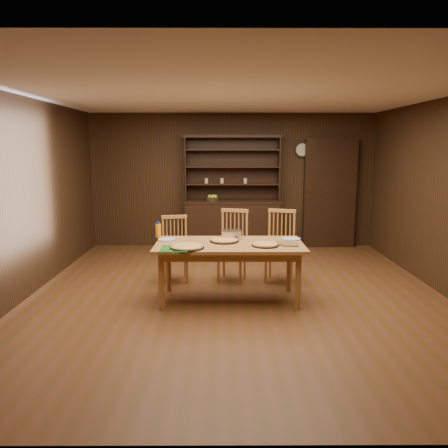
{
  "coord_description": "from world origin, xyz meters",
  "views": [
    {
      "loc": [
        -0.19,
        -5.59,
        1.94
      ],
      "look_at": [
        -0.17,
        0.4,
        0.89
      ],
      "focal_mm": 35.0,
      "sensor_mm": 36.0,
      "label": 1
    }
  ],
  "objects_px": {
    "dining_table": "(229,250)",
    "chair_right": "(280,243)",
    "china_hutch": "(232,218)",
    "chair_left": "(175,247)",
    "juice_bottle": "(158,230)",
    "chair_center": "(233,243)"
  },
  "relations": [
    {
      "from": "chair_center",
      "to": "chair_right",
      "type": "height_order",
      "value": "chair_right"
    },
    {
      "from": "china_hutch",
      "to": "chair_left",
      "type": "relative_size",
      "value": 2.26
    },
    {
      "from": "juice_bottle",
      "to": "chair_center",
      "type": "bearing_deg",
      "value": 27.27
    },
    {
      "from": "chair_left",
      "to": "chair_right",
      "type": "bearing_deg",
      "value": -11.31
    },
    {
      "from": "chair_left",
      "to": "chair_right",
      "type": "height_order",
      "value": "chair_right"
    },
    {
      "from": "dining_table",
      "to": "chair_right",
      "type": "distance_m",
      "value": 1.15
    },
    {
      "from": "chair_right",
      "to": "juice_bottle",
      "type": "distance_m",
      "value": 1.8
    },
    {
      "from": "china_hutch",
      "to": "juice_bottle",
      "type": "xyz_separation_m",
      "value": [
        -1.06,
        -2.58,
        0.25
      ]
    },
    {
      "from": "dining_table",
      "to": "juice_bottle",
      "type": "height_order",
      "value": "juice_bottle"
    },
    {
      "from": "dining_table",
      "to": "juice_bottle",
      "type": "bearing_deg",
      "value": 158.42
    },
    {
      "from": "chair_center",
      "to": "juice_bottle",
      "type": "height_order",
      "value": "chair_center"
    },
    {
      "from": "china_hutch",
      "to": "juice_bottle",
      "type": "relative_size",
      "value": 10.3
    },
    {
      "from": "juice_bottle",
      "to": "china_hutch",
      "type": "bearing_deg",
      "value": 67.74
    },
    {
      "from": "dining_table",
      "to": "chair_left",
      "type": "distance_m",
      "value": 1.18
    },
    {
      "from": "china_hutch",
      "to": "chair_right",
      "type": "height_order",
      "value": "china_hutch"
    },
    {
      "from": "china_hutch",
      "to": "dining_table",
      "type": "bearing_deg",
      "value": -92.02
    },
    {
      "from": "dining_table",
      "to": "juice_bottle",
      "type": "relative_size",
      "value": 8.83
    },
    {
      "from": "china_hutch",
      "to": "chair_right",
      "type": "distance_m",
      "value": 2.2
    },
    {
      "from": "chair_left",
      "to": "juice_bottle",
      "type": "relative_size",
      "value": 4.55
    },
    {
      "from": "china_hutch",
      "to": "chair_left",
      "type": "distance_m",
      "value": 2.27
    },
    {
      "from": "chair_left",
      "to": "juice_bottle",
      "type": "height_order",
      "value": "same"
    },
    {
      "from": "chair_center",
      "to": "dining_table",
      "type": "bearing_deg",
      "value": -79.38
    }
  ]
}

